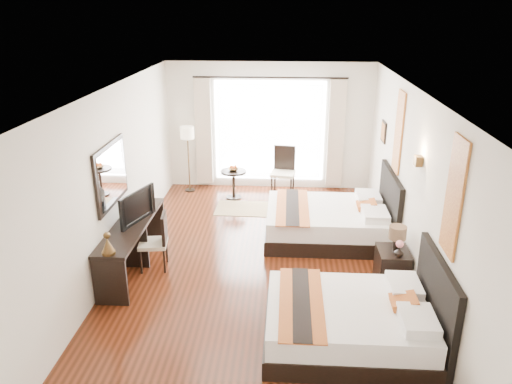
# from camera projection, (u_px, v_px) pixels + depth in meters

# --- Properties ---
(floor) EXTENTS (4.50, 7.50, 0.01)m
(floor) POSITION_uv_depth(u_px,v_px,m) (260.00, 266.00, 7.99)
(floor) COLOR #331509
(floor) RESTS_ON ground
(ceiling) EXTENTS (4.50, 7.50, 0.02)m
(ceiling) POSITION_uv_depth(u_px,v_px,m) (260.00, 91.00, 7.00)
(ceiling) COLOR white
(ceiling) RESTS_ON wall_headboard
(wall_headboard) EXTENTS (0.01, 7.50, 2.80)m
(wall_headboard) POSITION_uv_depth(u_px,v_px,m) (412.00, 187.00, 7.36)
(wall_headboard) COLOR silver
(wall_headboard) RESTS_ON floor
(wall_desk) EXTENTS (0.01, 7.50, 2.80)m
(wall_desk) POSITION_uv_depth(u_px,v_px,m) (114.00, 181.00, 7.63)
(wall_desk) COLOR silver
(wall_desk) RESTS_ON floor
(wall_window) EXTENTS (4.50, 0.01, 2.80)m
(wall_window) POSITION_uv_depth(u_px,v_px,m) (270.00, 127.00, 10.99)
(wall_window) COLOR silver
(wall_window) RESTS_ON floor
(wall_entry) EXTENTS (4.50, 0.01, 2.80)m
(wall_entry) POSITION_uv_depth(u_px,v_px,m) (234.00, 341.00, 3.99)
(wall_entry) COLOR silver
(wall_entry) RESTS_ON floor
(window_glass) EXTENTS (2.40, 0.02, 2.20)m
(window_glass) POSITION_uv_depth(u_px,v_px,m) (270.00, 131.00, 11.01)
(window_glass) COLOR white
(window_glass) RESTS_ON wall_window
(sheer_curtain) EXTENTS (2.30, 0.02, 2.10)m
(sheer_curtain) POSITION_uv_depth(u_px,v_px,m) (269.00, 132.00, 10.95)
(sheer_curtain) COLOR white
(sheer_curtain) RESTS_ON wall_window
(drape_left) EXTENTS (0.35, 0.14, 2.35)m
(drape_left) POSITION_uv_depth(u_px,v_px,m) (204.00, 132.00, 11.01)
(drape_left) COLOR #BEAB93
(drape_left) RESTS_ON floor
(drape_right) EXTENTS (0.35, 0.14, 2.35)m
(drape_right) POSITION_uv_depth(u_px,v_px,m) (336.00, 134.00, 10.84)
(drape_right) COLOR #BEAB93
(drape_right) RESTS_ON floor
(art_panel_near) EXTENTS (0.03, 0.50, 1.35)m
(art_panel_near) POSITION_uv_depth(u_px,v_px,m) (454.00, 197.00, 5.45)
(art_panel_near) COLOR maroon
(art_panel_near) RESTS_ON wall_headboard
(art_panel_far) EXTENTS (0.03, 0.50, 1.35)m
(art_panel_far) POSITION_uv_depth(u_px,v_px,m) (399.00, 132.00, 8.22)
(art_panel_far) COLOR maroon
(art_panel_far) RESTS_ON wall_headboard
(wall_sconce) EXTENTS (0.10, 0.14, 0.14)m
(wall_sconce) POSITION_uv_depth(u_px,v_px,m) (418.00, 161.00, 6.81)
(wall_sconce) COLOR #483419
(wall_sconce) RESTS_ON wall_headboard
(mirror_frame) EXTENTS (0.04, 1.25, 0.95)m
(mirror_frame) POSITION_uv_depth(u_px,v_px,m) (111.00, 174.00, 7.43)
(mirror_frame) COLOR black
(mirror_frame) RESTS_ON wall_desk
(mirror_glass) EXTENTS (0.01, 1.12, 0.82)m
(mirror_glass) POSITION_uv_depth(u_px,v_px,m) (113.00, 175.00, 7.43)
(mirror_glass) COLOR white
(mirror_glass) RESTS_ON mirror_frame
(bed_near) EXTENTS (2.07, 1.61, 1.16)m
(bed_near) POSITION_uv_depth(u_px,v_px,m) (355.00, 321.00, 6.09)
(bed_near) COLOR black
(bed_near) RESTS_ON floor
(bed_far) EXTENTS (2.19, 1.71, 1.24)m
(bed_far) POSITION_uv_depth(u_px,v_px,m) (331.00, 221.00, 8.86)
(bed_far) COLOR black
(bed_far) RESTS_ON floor
(nightstand) EXTENTS (0.45, 0.56, 0.54)m
(nightstand) POSITION_uv_depth(u_px,v_px,m) (392.00, 267.00, 7.41)
(nightstand) COLOR black
(nightstand) RESTS_ON floor
(table_lamp) EXTENTS (0.26, 0.26, 0.40)m
(table_lamp) POSITION_uv_depth(u_px,v_px,m) (397.00, 235.00, 7.28)
(table_lamp) COLOR black
(table_lamp) RESTS_ON nightstand
(vase) EXTENTS (0.17, 0.17, 0.14)m
(vase) POSITION_uv_depth(u_px,v_px,m) (399.00, 255.00, 7.13)
(vase) COLOR black
(vase) RESTS_ON nightstand
(console_desk) EXTENTS (0.50, 2.20, 0.76)m
(console_desk) POSITION_uv_depth(u_px,v_px,m) (133.00, 245.00, 7.83)
(console_desk) COLOR black
(console_desk) RESTS_ON floor
(television) EXTENTS (0.39, 0.86, 0.50)m
(television) POSITION_uv_depth(u_px,v_px,m) (133.00, 206.00, 7.72)
(television) COLOR black
(television) RESTS_ON console_desk
(bronze_figurine) EXTENTS (0.22, 0.22, 0.28)m
(bronze_figurine) POSITION_uv_depth(u_px,v_px,m) (108.00, 245.00, 6.71)
(bronze_figurine) COLOR #483419
(bronze_figurine) RESTS_ON console_desk
(desk_chair) EXTENTS (0.48, 0.48, 0.92)m
(desk_chair) POSITION_uv_depth(u_px,v_px,m) (155.00, 252.00, 7.84)
(desk_chair) COLOR #BCA791
(desk_chair) RESTS_ON floor
(floor_lamp) EXTENTS (0.29, 0.29, 1.46)m
(floor_lamp) POSITION_uv_depth(u_px,v_px,m) (187.00, 137.00, 10.77)
(floor_lamp) COLOR black
(floor_lamp) RESTS_ON floor
(side_table) EXTENTS (0.54, 0.54, 0.62)m
(side_table) POSITION_uv_depth(u_px,v_px,m) (234.00, 184.00, 10.68)
(side_table) COLOR black
(side_table) RESTS_ON floor
(fruit_bowl) EXTENTS (0.28, 0.28, 0.05)m
(fruit_bowl) POSITION_uv_depth(u_px,v_px,m) (233.00, 170.00, 10.55)
(fruit_bowl) COLOR #422917
(fruit_bowl) RESTS_ON side_table
(window_chair) EXTENTS (0.56, 0.56, 1.06)m
(window_chair) POSITION_uv_depth(u_px,v_px,m) (283.00, 181.00, 10.87)
(window_chair) COLOR #BCA791
(window_chair) RESTS_ON floor
(jute_rug) EXTENTS (1.21, 0.83, 0.01)m
(jute_rug) POSITION_uv_depth(u_px,v_px,m) (245.00, 208.00, 10.22)
(jute_rug) COLOR tan
(jute_rug) RESTS_ON floor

